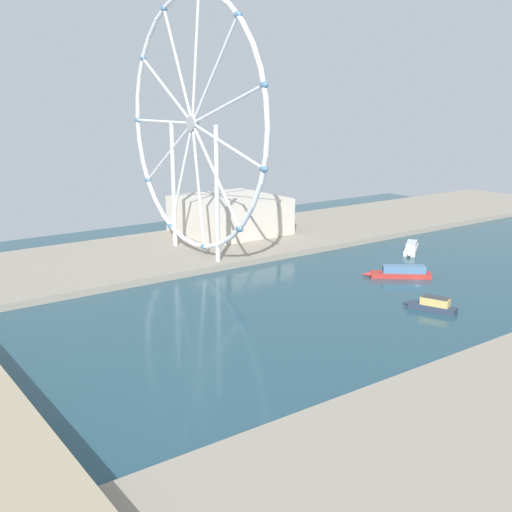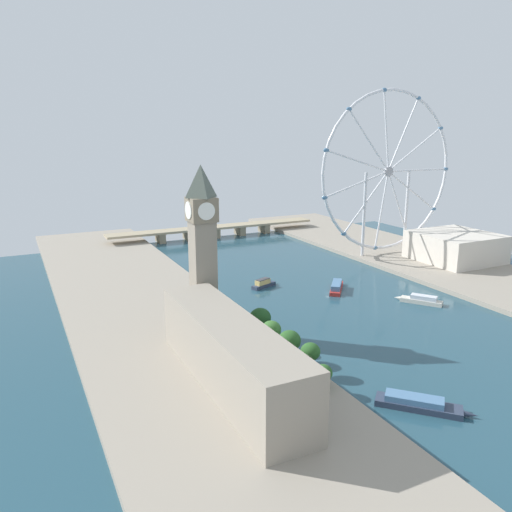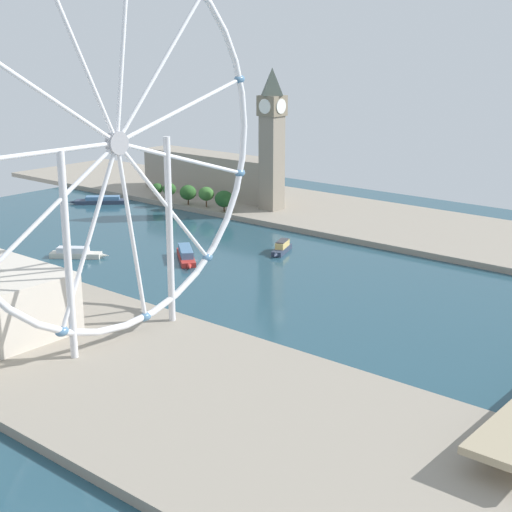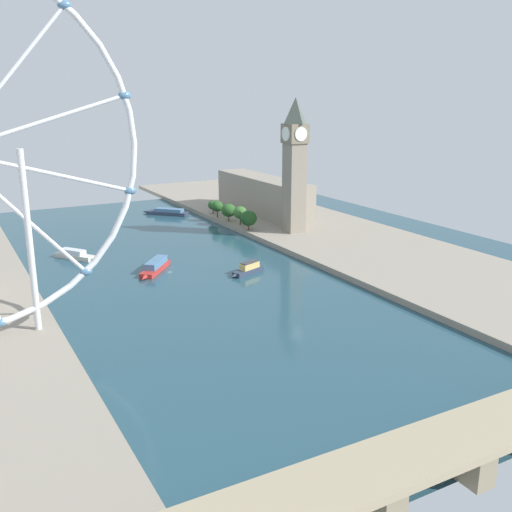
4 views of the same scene
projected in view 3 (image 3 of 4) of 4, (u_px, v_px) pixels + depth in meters
ground_plane at (195, 255)px, 371.18m from camera, size 394.74×394.74×0.00m
riverbank_left at (328, 213)px, 453.59m from camera, size 90.00×520.00×3.00m
clock_tower at (272, 137)px, 445.06m from camera, size 13.77×13.77×82.21m
parliament_block at (211, 174)px, 498.51m from camera, size 22.00×103.44×26.43m
tree_row_embankment at (196, 194)px, 463.64m from camera, size 12.84×69.27×12.53m
ferris_wheel at (117, 145)px, 243.60m from camera, size 127.45×3.20×129.45m
tour_boat_0 at (282, 248)px, 375.45m from camera, size 21.67×11.21×5.94m
tour_boat_1 at (100, 200)px, 486.33m from camera, size 29.00×29.81×4.79m
tour_boat_2 at (76, 253)px, 367.14m from camera, size 20.01×25.62×5.08m
tour_boat_3 at (186, 255)px, 362.87m from camera, size 24.15×27.94×5.66m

